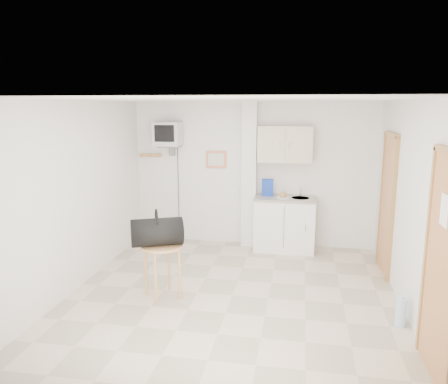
% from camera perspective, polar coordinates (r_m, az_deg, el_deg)
% --- Properties ---
extents(ground, '(4.50, 4.50, 0.00)m').
position_cam_1_polar(ground, '(5.84, 1.10, -13.35)').
color(ground, beige).
rests_on(ground, ground).
extents(room_envelope, '(4.24, 4.54, 2.55)m').
position_cam_1_polar(room_envelope, '(5.44, 3.80, 1.77)').
color(room_envelope, white).
rests_on(room_envelope, ground).
extents(kitchenette, '(1.03, 0.58, 2.10)m').
position_cam_1_polar(kitchenette, '(7.43, 7.93, -1.51)').
color(kitchenette, white).
rests_on(kitchenette, ground).
extents(crt_television, '(0.44, 0.45, 2.15)m').
position_cam_1_polar(crt_television, '(7.63, -7.30, 7.43)').
color(crt_television, slate).
rests_on(crt_television, ground).
extents(round_table, '(0.54, 0.54, 0.71)m').
position_cam_1_polar(round_table, '(5.63, -8.09, -7.95)').
color(round_table, tan).
rests_on(round_table, ground).
extents(duffel_bag, '(0.72, 0.58, 0.47)m').
position_cam_1_polar(duffel_bag, '(5.52, -8.75, -5.16)').
color(duffel_bag, black).
rests_on(duffel_bag, round_table).
extents(water_bottle, '(0.12, 0.12, 0.36)m').
position_cam_1_polar(water_bottle, '(5.43, 22.10, -14.33)').
color(water_bottle, '#ACCDE3').
rests_on(water_bottle, ground).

